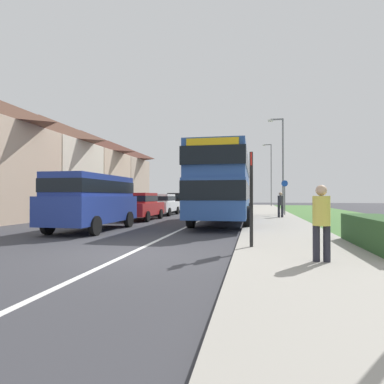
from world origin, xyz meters
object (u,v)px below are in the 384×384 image
double_decker_bus (224,183)px  parked_van_blue (93,198)px  cycle_route_sign (285,196)px  parked_car_black (179,201)px  street_lamp_far (270,171)px  pedestrian_walking_away (280,203)px  street_lamp_mid (281,159)px  parked_car_white (162,203)px  bus_stop_sign (251,192)px  parked_car_red (140,205)px  pedestrian_at_stop (321,219)px

double_decker_bus → parked_van_blue: (-5.07, -4.61, -0.78)m
double_decker_bus → parked_van_blue: 6.89m
parked_van_blue → cycle_route_sign: 13.86m
parked_car_black → street_lamp_far: bearing=58.8°
pedestrian_walking_away → street_lamp_mid: bearing=84.4°
parked_car_white → street_lamp_mid: size_ratio=0.56×
pedestrian_walking_away → bus_stop_sign: 12.03m
parked_van_blue → parked_car_red: bearing=90.3°
parked_car_white → street_lamp_far: street_lamp_far is taller
parked_car_red → pedestrian_walking_away: size_ratio=2.48×
cycle_route_sign → double_decker_bus: bearing=-120.7°
pedestrian_walking_away → parked_car_black: bearing=136.5°
parked_van_blue → street_lamp_mid: bearing=55.0°
parked_car_white → parked_car_red: bearing=-89.1°
parked_car_red → parked_car_white: parked_car_red is taller
parked_car_white → parked_car_black: bearing=88.9°
parked_car_black → pedestrian_walking_away: size_ratio=2.39×
parked_car_white → pedestrian_walking_away: size_ratio=2.42×
parked_car_red → street_lamp_far: street_lamp_far is taller
street_lamp_mid → pedestrian_walking_away: bearing=-95.6°
parked_car_red → bus_stop_sign: bus_stop_sign is taller
parked_car_red → bus_stop_sign: size_ratio=1.59×
bus_stop_sign → street_lamp_mid: size_ratio=0.36×
double_decker_bus → parked_car_red: bearing=167.2°
bus_stop_sign → street_lamp_far: street_lamp_far is taller
parked_car_red → pedestrian_at_stop: 13.79m
parked_car_red → pedestrian_walking_away: pedestrian_walking_away is taller
double_decker_bus → cycle_route_sign: double_decker_bus is taller
street_lamp_far → double_decker_bus: bearing=-98.1°
parked_van_blue → cycle_route_sign: bearing=51.0°
parked_van_blue → parked_car_black: (-0.01, 15.92, -0.44)m
cycle_route_sign → street_lamp_mid: street_lamp_mid is taller
double_decker_bus → parked_car_red: size_ratio=2.41×
parked_car_red → pedestrian_at_stop: bearing=-54.7°
street_lamp_mid → parked_car_white: bearing=-169.1°
parked_car_black → parked_car_red: bearing=-90.2°
parked_car_white → bus_stop_sign: bus_stop_sign is taller
pedestrian_walking_away → bus_stop_sign: bearing=-98.1°
parked_car_red → bus_stop_sign: 11.63m
parked_car_red → street_lamp_far: size_ratio=0.51×
pedestrian_walking_away → street_lamp_far: street_lamp_far is taller
pedestrian_at_stop → street_lamp_far: size_ratio=0.21×
pedestrian_walking_away → street_lamp_mid: size_ratio=0.23×
double_decker_bus → street_lamp_mid: street_lamp_mid is taller
street_lamp_mid → street_lamp_far: (0.11, 18.06, 0.47)m
parked_van_blue → parked_car_white: 10.66m
parked_car_red → street_lamp_mid: size_ratio=0.57×
parked_car_white → pedestrian_walking_away: bearing=-17.1°
cycle_route_sign → street_lamp_far: bearing=89.9°
parked_van_blue → street_lamp_far: bearing=73.9°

